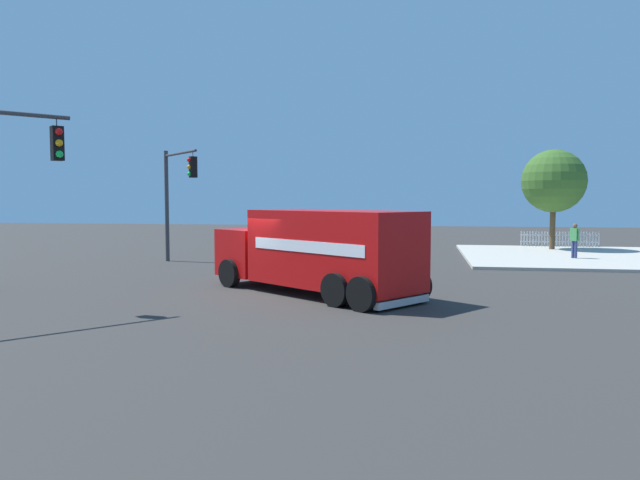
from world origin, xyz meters
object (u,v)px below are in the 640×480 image
at_px(delivery_truck, 318,250).
at_px(shade_tree_near, 554,181).
at_px(traffic_light_secondary, 175,188).
at_px(pedestrian_near_corner, 575,238).

height_order(delivery_truck, shade_tree_near, shade_tree_near).
xyz_separation_m(traffic_light_secondary, pedestrian_near_corner, (-19.52, -4.60, -2.51)).
bearing_deg(pedestrian_near_corner, traffic_light_secondary, 13.27).
relative_size(pedestrian_near_corner, shade_tree_near, 0.30).
distance_m(traffic_light_secondary, pedestrian_near_corner, 20.21).
bearing_deg(delivery_truck, traffic_light_secondary, -43.57).
height_order(pedestrian_near_corner, shade_tree_near, shade_tree_near).
bearing_deg(traffic_light_secondary, delivery_truck, 136.43).
xyz_separation_m(traffic_light_secondary, shade_tree_near, (-19.56, -10.11, 0.54)).
xyz_separation_m(delivery_truck, shade_tree_near, (-11.13, -18.14, 2.75)).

